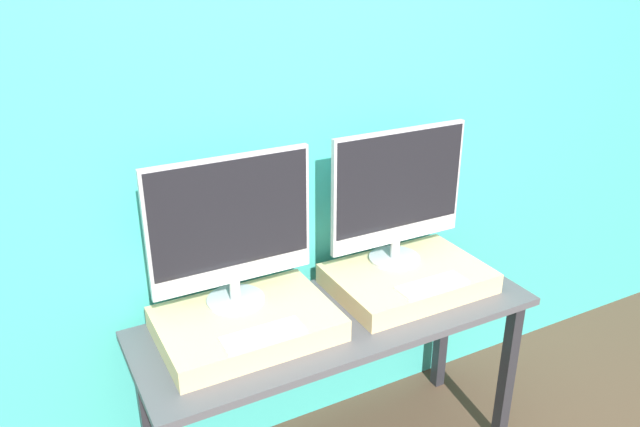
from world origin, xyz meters
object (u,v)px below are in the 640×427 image
at_px(keyboard_left, 263,335).
at_px(monitor_right, 398,193).
at_px(monitor_left, 231,228).
at_px(keyboard_right, 432,285).

relative_size(keyboard_left, monitor_right, 0.47).
xyz_separation_m(monitor_left, monitor_right, (0.72, 0.00, 0.00)).
bearing_deg(keyboard_right, monitor_left, 160.14).
distance_m(monitor_left, keyboard_left, 0.39).
bearing_deg(keyboard_right, monitor_right, 90.00).
bearing_deg(monitor_right, keyboard_left, -160.14).
xyz_separation_m(monitor_left, keyboard_left, (-0.00, -0.26, -0.30)).
xyz_separation_m(keyboard_left, keyboard_right, (0.72, 0.00, 0.00)).
distance_m(keyboard_left, monitor_right, 0.82).
bearing_deg(keyboard_right, keyboard_left, 180.00).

